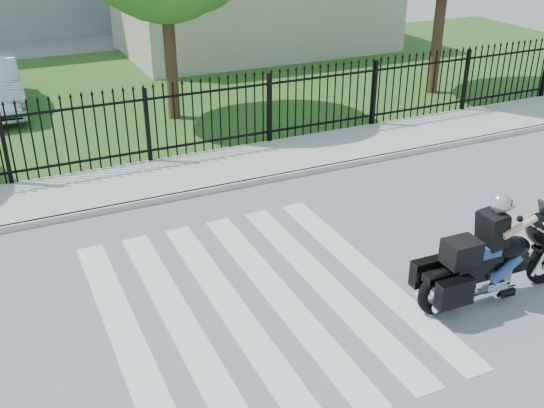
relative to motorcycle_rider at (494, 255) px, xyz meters
name	(u,v)px	position (x,y,z in m)	size (l,w,h in m)	color
ground	(256,302)	(-3.30, 1.40, -0.75)	(120.00, 120.00, 0.00)	slate
crosswalk	(256,301)	(-3.30, 1.40, -0.74)	(5.00, 5.50, 0.01)	silver
sidewalk	(163,178)	(-3.30, 6.40, -0.69)	(40.00, 2.00, 0.12)	#ADAAA3
curb	(177,196)	(-3.30, 5.40, -0.69)	(40.00, 0.12, 0.12)	#ADAAA3
grass_strip	(99,96)	(-3.30, 13.40, -0.74)	(40.00, 12.00, 0.02)	#2B551D
iron_fence	(148,127)	(-3.30, 7.40, 0.15)	(26.00, 0.04, 1.80)	black
building_low	(255,3)	(3.70, 17.40, 1.00)	(10.00, 6.00, 3.50)	#B7AB99
motorcycle_rider	(494,255)	(0.00, 0.00, 0.00)	(2.77, 0.86, 1.83)	black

